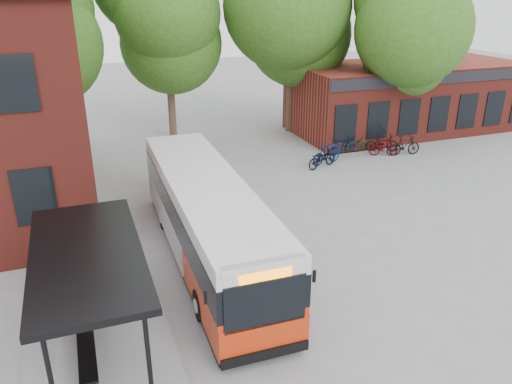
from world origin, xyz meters
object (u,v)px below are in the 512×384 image
object	(u,v)px
bicycle_1	(326,154)
bicycle_5	(384,147)
bicycle_6	(382,143)
city_bus	(207,220)
bicycle_2	(343,146)
bicycle_7	(405,146)
bicycle_0	(322,158)
bicycle_4	(354,144)
bus_shelter	(94,305)

from	to	relation	value
bicycle_1	bicycle_5	xyz separation A→B (m)	(3.45, 0.14, -0.08)
bicycle_1	bicycle_6	world-z (taller)	bicycle_1
city_bus	bicycle_2	size ratio (longest dim) A/B	6.05
city_bus	bicycle_5	distance (m)	13.55
bicycle_2	bicycle_5	bearing A→B (deg)	-126.00
bicycle_2	bicycle_7	size ratio (longest dim) A/B	1.03
city_bus	bicycle_7	xyz separation A→B (m)	(12.57, 6.86, -0.85)
bicycle_2	bicycle_6	size ratio (longest dim) A/B	1.03
bicycle_0	bicycle_7	distance (m)	4.99
city_bus	bicycle_6	xyz separation A→B (m)	(11.86, 7.91, -0.92)
bicycle_2	bicycle_5	xyz separation A→B (m)	(1.87, -0.98, -0.01)
bicycle_0	bicycle_6	xyz separation A→B (m)	(4.27, 1.26, -0.03)
bicycle_5	bicycle_6	bearing A→B (deg)	-3.20
bicycle_1	bicycle_4	xyz separation A→B (m)	(2.42, 1.35, -0.14)
bicycle_2	bicycle_7	xyz separation A→B (m)	(2.97, -1.27, 0.05)
city_bus	bicycle_5	xyz separation A→B (m)	(11.47, 7.15, -0.92)
bus_shelter	bicycle_4	bearing A→B (deg)	40.24
bus_shelter	city_bus	xyz separation A→B (m)	(3.70, 3.61, -0.07)
bicycle_2	bicycle_4	xyz separation A→B (m)	(0.84, 0.23, -0.07)
bicycle_7	bicycle_4	bearing A→B (deg)	62.22
bicycle_6	bicycle_2	bearing A→B (deg)	104.01
bicycle_1	bicycle_5	bearing A→B (deg)	-102.70
bicycle_1	bicycle_4	bearing A→B (deg)	-75.84
bus_shelter	bicycle_1	world-z (taller)	bus_shelter
bus_shelter	bicycle_5	size ratio (longest dim) A/B	4.61
city_bus	bicycle_1	xyz separation A→B (m)	(8.02, 7.01, -0.84)
bus_shelter	bicycle_6	distance (m)	19.39
city_bus	bicycle_4	xyz separation A→B (m)	(10.44, 8.36, -0.98)
bus_shelter	bicycle_2	bearing A→B (deg)	41.44
bicycle_1	bicycle_7	bearing A→B (deg)	-106.88
bicycle_1	bicycle_2	xyz separation A→B (m)	(1.58, 1.12, -0.07)
bicycle_5	bicycle_7	xyz separation A→B (m)	(1.10, -0.29, 0.07)
bus_shelter	bicycle_0	size ratio (longest dim) A/B	3.81
bicycle_0	bicycle_4	bearing A→B (deg)	-79.12
bicycle_6	bicycle_7	size ratio (longest dim) A/B	0.99
city_bus	bicycle_7	world-z (taller)	city_bus
bicycle_0	city_bus	bearing A→B (deg)	111.06
bicycle_5	bicycle_7	distance (m)	1.14
bicycle_4	bicycle_5	world-z (taller)	bicycle_5
bicycle_4	bus_shelter	bearing A→B (deg)	127.20
bicycle_4	bicycle_2	bearing A→B (deg)	102.16
bicycle_6	city_bus	bearing A→B (deg)	143.46
bus_shelter	bicycle_2	distance (m)	17.77
bicycle_1	bicycle_2	bearing A→B (deg)	-69.61
city_bus	bicycle_6	size ratio (longest dim) A/B	6.24
bicycle_1	bicycle_6	xyz separation A→B (m)	(3.84, 0.89, -0.08)
city_bus	bicycle_0	size ratio (longest dim) A/B	5.90
bus_shelter	bicycle_2	size ratio (longest dim) A/B	3.91
city_bus	bicycle_1	world-z (taller)	city_bus
bus_shelter	bicycle_4	size ratio (longest dim) A/B	4.61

